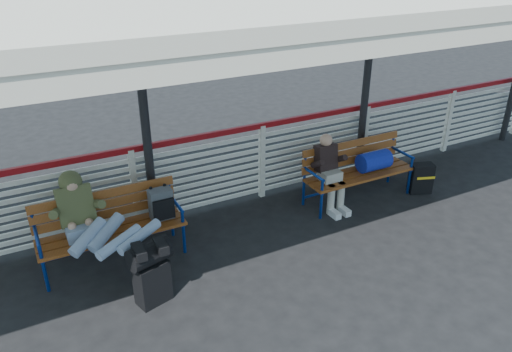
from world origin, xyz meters
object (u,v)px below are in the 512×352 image
bench_left (122,217)px  companion_person (330,172)px  luggage_stack (151,270)px  suitcase_side (421,178)px  bench_right (364,164)px  traveler_man (103,229)px

bench_left → companion_person: 3.07m
luggage_stack → suitcase_side: 4.67m
bench_right → companion_person: 0.65m
luggage_stack → bench_right: bearing=-2.0°
bench_right → suitcase_side: (0.95, -0.32, -0.33)m
bench_left → bench_right: (3.72, -0.13, -0.00)m
suitcase_side → bench_left: bearing=-165.5°
luggage_stack → traveler_man: (-0.35, 0.69, 0.26)m
bench_left → traveler_man: (-0.30, -0.35, 0.11)m
traveler_man → suitcase_side: (4.97, -0.09, -0.44)m
luggage_stack → companion_person: (3.03, 0.89, 0.17)m
bench_right → suitcase_side: 1.05m
bench_left → bench_right: same height
bench_right → companion_person: companion_person is taller
bench_left → companion_person: bearing=-2.8°
bench_left → bench_right: size_ratio=1.00×
traveler_man → companion_person: size_ratio=1.43×
bench_right → suitcase_side: size_ratio=3.63×
companion_person → suitcase_side: companion_person is taller
bench_left → traveler_man: traveler_man is taller
companion_person → suitcase_side: (1.60, -0.30, -0.35)m
traveler_man → companion_person: (3.37, 0.20, -0.09)m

